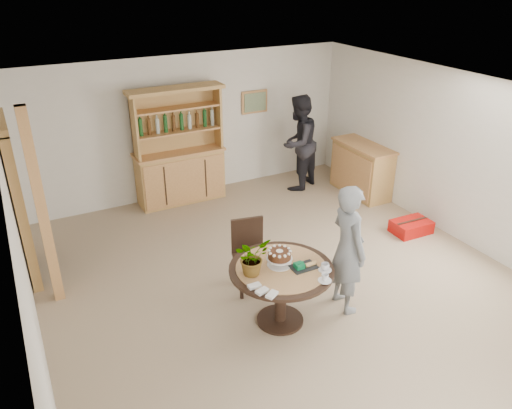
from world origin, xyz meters
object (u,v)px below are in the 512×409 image
Objects in this scene: hutch at (180,164)px; dining_table at (281,279)px; sideboard at (362,169)px; teen_boy at (348,249)px; red_suitcase at (411,227)px; adult_person at (298,143)px; dining_chair at (250,250)px.

hutch is 3.75m from dining_table.
hutch reaches higher than sideboard.
teen_boy is at bearing -6.71° from dining_table.
teen_boy is 2.65× the size of red_suitcase.
dining_table is 3.99m from adult_person.
sideboard is 4.05m from dining_table.
dining_table is at bearing -160.34° from red_suitcase.
adult_person is (1.42, 3.37, 0.07)m from teen_boy.
teen_boy is (0.72, -3.85, 0.13)m from hutch.
dining_chair is at bearing 19.89° from adult_person.
dining_table is 0.88m from teen_boy.
adult_person reaches higher than teen_boy.
dining_chair is 2.95m from red_suitcase.
teen_boy is at bearing -79.44° from hutch.
teen_boy is 3.66m from adult_person.
adult_person is at bearing 55.27° from dining_table.
sideboard is at bearing -36.81° from teen_boy.
dining_table is 3.11m from red_suitcase.
dining_chair is at bearing -151.95° from sideboard.
hutch is 2.20m from adult_person.
teen_boy is at bearing -151.67° from red_suitcase.
red_suitcase is at bearing 17.38° from dining_table.
dining_chair is 3.35m from adult_person.
sideboard is 0.77× the size of teen_boy.
adult_person is at bearing 139.70° from sideboard.
adult_person is at bearing -17.98° from teen_boy.
teen_boy reaches higher than dining_table.
dining_table is (-3.17, -2.51, 0.13)m from sideboard.
adult_person reaches higher than red_suitcase.
hutch is 1.15× the size of adult_person.
teen_boy is 0.92× the size of adult_person.
sideboard is 1.33× the size of dining_chair.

